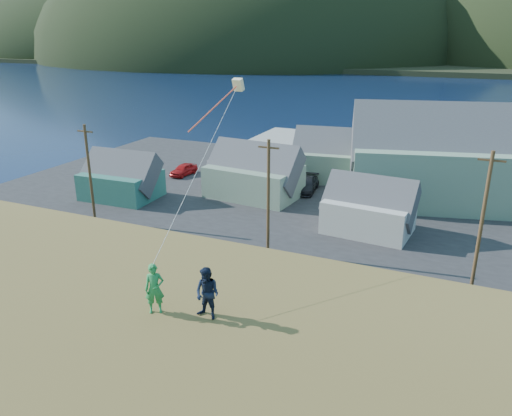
{
  "coord_description": "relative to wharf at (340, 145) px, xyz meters",
  "views": [
    {
      "loc": [
        11.73,
        -31.05,
        16.27
      ],
      "look_at": [
        3.3,
        -11.84,
        8.8
      ],
      "focal_mm": 35.0,
      "sensor_mm": 36.0,
      "label": 1
    }
  ],
  "objects": [
    {
      "name": "ground",
      "position": [
        6.0,
        -40.0,
        -0.45
      ],
      "size": [
        900.0,
        900.0,
        0.0
      ],
      "primitive_type": "plane",
      "color": "#0A1638",
      "rests_on": "ground"
    },
    {
      "name": "kite_flyer_green",
      "position": [
        8.63,
        -58.8,
        7.64
      ],
      "size": [
        0.78,
        0.71,
        1.78
      ],
      "primitive_type": "imported",
      "rotation": [
        0.0,
        0.0,
        0.57
      ],
      "color": "#238340",
      "rests_on": "hillside"
    },
    {
      "name": "shed_palegreen_far",
      "position": [
        4.33,
        -16.53,
        2.32
      ],
      "size": [
        11.47,
        7.44,
        7.25
      ],
      "rotation": [
        0.0,
        0.0,
        0.13
      ],
      "color": "slate",
      "rests_on": "waterfront_lot"
    },
    {
      "name": "utility_poles",
      "position": [
        4.06,
        -38.5,
        4.16
      ],
      "size": [
        31.63,
        0.24,
        9.37
      ],
      "color": "#47331E",
      "rests_on": "waterfront_lot"
    },
    {
      "name": "parked_cars",
      "position": [
        -2.91,
        -19.34,
        0.4
      ],
      "size": [
        22.71,
        11.9,
        1.56
      ],
      "color": "#334281",
      "rests_on": "waterfront_lot"
    },
    {
      "name": "kite_flyer_navy",
      "position": [
        10.43,
        -58.4,
        7.66
      ],
      "size": [
        0.95,
        0.78,
        1.81
      ],
      "primitive_type": "imported",
      "rotation": [
        0.0,
        0.0,
        -0.11
      ],
      "color": "black",
      "rests_on": "hillside"
    },
    {
      "name": "shed_teal",
      "position": [
        -14.38,
        -32.03,
        1.81
      ],
      "size": [
        7.82,
        5.59,
        6.02
      ],
      "rotation": [
        0.0,
        0.0,
        0.03
      ],
      "color": "#296055",
      "rests_on": "waterfront_lot"
    },
    {
      "name": "waterfront_lot",
      "position": [
        6.0,
        -23.0,
        -0.39
      ],
      "size": [
        72.0,
        36.0,
        0.12
      ],
      "primitive_type": "cube",
      "color": "#28282B",
      "rests_on": "ground"
    },
    {
      "name": "shed_white",
      "position": [
        10.6,
        -31.13,
        1.85
      ],
      "size": [
        7.88,
        5.58,
        5.95
      ],
      "rotation": [
        0.0,
        0.0,
        -0.09
      ],
      "color": "beige",
      "rests_on": "waterfront_lot"
    },
    {
      "name": "shed_palegreen_near",
      "position": [
        -2.19,
        -26.2,
        2.14
      ],
      "size": [
        9.98,
        6.82,
        6.87
      ],
      "rotation": [
        0.0,
        0.0,
        -0.1
      ],
      "color": "slate",
      "rests_on": "waterfront_lot"
    },
    {
      "name": "kite_rig",
      "position": [
        7.68,
        -50.66,
        13.31
      ],
      "size": [
        1.07,
        4.47,
        9.88
      ],
      "color": "#FDF1C0",
      "rests_on": "ground"
    },
    {
      "name": "grass_strip",
      "position": [
        6.0,
        -42.0,
        -0.4
      ],
      "size": [
        110.0,
        8.0,
        0.1
      ],
      "primitive_type": "cube",
      "color": "#4C3D19",
      "rests_on": "ground"
    },
    {
      "name": "far_shore",
      "position": [
        6.0,
        290.0,
        0.55
      ],
      "size": [
        900.0,
        320.0,
        2.0
      ],
      "primitive_type": "cube",
      "color": "black",
      "rests_on": "ground"
    },
    {
      "name": "wharf",
      "position": [
        0.0,
        0.0,
        0.0
      ],
      "size": [
        26.0,
        14.0,
        0.9
      ],
      "primitive_type": "cube",
      "color": "gray",
      "rests_on": "ground"
    }
  ]
}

